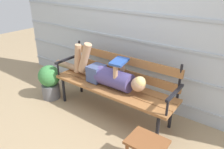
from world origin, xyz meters
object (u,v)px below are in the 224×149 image
Objects in this scene: reclining_person at (106,74)px; potted_plant at (50,81)px; footstool at (147,147)px; park_bench at (115,81)px.

reclining_person reaches higher than potted_plant.
footstool is 0.68× the size of potted_plant.
footstool is (0.99, -0.59, -0.32)m from reclining_person.
park_bench reaches higher than footstool.
footstool is at bearing -36.99° from park_bench.
reclining_person is at bearing -145.74° from park_bench.
footstool is at bearing -30.87° from reclining_person.
reclining_person is at bearing 14.12° from potted_plant.
potted_plant reaches higher than footstool.
park_bench is 1.14m from potted_plant.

